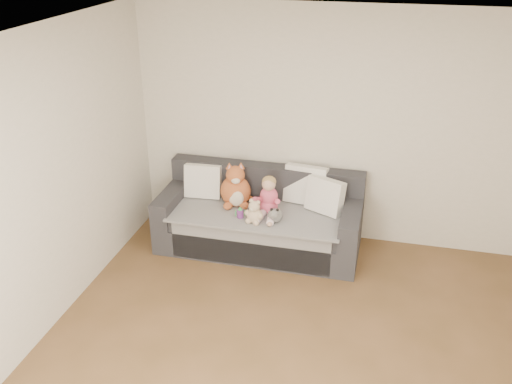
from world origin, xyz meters
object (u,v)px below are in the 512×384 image
at_px(sofa, 260,221).
at_px(plush_cat, 236,189).
at_px(teddy_bear, 254,213).
at_px(sippy_cup, 240,212).
at_px(toddler, 268,199).

relative_size(sofa, plush_cat, 4.26).
height_order(plush_cat, teddy_bear, plush_cat).
relative_size(teddy_bear, sippy_cup, 2.15).
distance_m(teddy_bear, sippy_cup, 0.19).
distance_m(plush_cat, teddy_bear, 0.48).
bearing_deg(toddler, teddy_bear, -114.39).
height_order(sofa, sippy_cup, sofa).
distance_m(sofa, plush_cat, 0.45).
height_order(plush_cat, sippy_cup, plush_cat).
xyz_separation_m(toddler, teddy_bear, (-0.10, -0.22, -0.07)).
xyz_separation_m(sofa, teddy_bear, (0.02, -0.35, 0.27)).
xyz_separation_m(sofa, toddler, (0.12, -0.12, 0.34)).
bearing_deg(sippy_cup, toddler, 30.49).
xyz_separation_m(toddler, sippy_cup, (-0.27, -0.16, -0.11)).
xyz_separation_m(sofa, plush_cat, (-0.28, 0.02, 0.35)).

